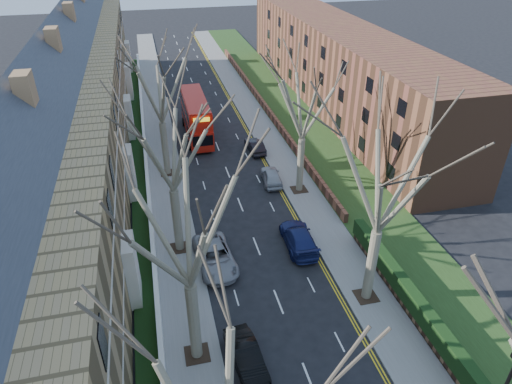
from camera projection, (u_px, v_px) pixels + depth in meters
pavement_left at (158, 129)px, 53.37m from camera, size 3.00×102.00×0.12m
pavement_right at (258, 120)px, 55.79m from camera, size 3.00×102.00×0.12m
terrace_left at (73, 117)px, 42.34m from camera, size 9.70×78.00×13.60m
flats_right at (336, 65)px, 58.86m from camera, size 13.97×54.00×10.00m
wall_hedge_right at (450, 353)px, 24.89m from camera, size 0.70×24.00×1.80m
front_wall_left at (146, 157)px, 46.11m from camera, size 0.30×78.00×1.00m
grass_verge_right at (293, 116)px, 56.65m from camera, size 6.00×102.00×0.06m
tree_left_mid at (184, 218)px, 21.11m from camera, size 10.50×10.50×14.71m
tree_left_far at (168, 137)px, 29.57m from camera, size 10.15×10.15×14.22m
tree_left_dist at (157, 77)px, 39.36m from camera, size 10.50×10.50×14.71m
tree_right_mid at (387, 170)px, 25.07m from camera, size 10.50×10.50×14.71m
tree_right_far at (305, 93)px, 36.85m from camera, size 10.15×10.15×14.22m
double_decker_bus at (196, 118)px, 50.92m from camera, size 2.68×10.45×4.39m
car_left_mid at (246, 356)px, 25.22m from camera, size 1.97×4.33×1.38m
car_left_far at (215, 256)px, 32.49m from camera, size 2.90×5.61×1.51m
car_right_near at (299, 238)px, 34.34m from camera, size 2.35×5.28×1.50m
car_right_mid at (271, 176)px, 42.57m from camera, size 1.99×4.18×1.38m
car_right_far at (255, 146)px, 48.21m from camera, size 1.61×4.01×1.29m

